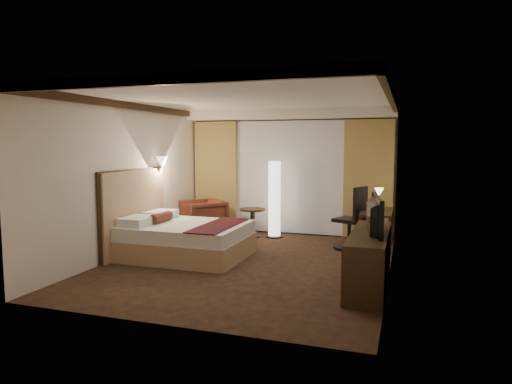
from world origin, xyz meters
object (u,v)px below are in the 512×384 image
(bed, at_px, (187,240))
(desk, at_px, (376,231))
(armchair, at_px, (203,216))
(floor_lamp, at_px, (274,199))
(office_chair, at_px, (349,218))
(side_table, at_px, (253,223))
(television, at_px, (368,208))
(dresser, at_px, (369,259))

(bed, relative_size, desk, 1.76)
(armchair, distance_m, floor_lamp, 1.59)
(floor_lamp, bearing_deg, office_chair, -20.57)
(side_table, relative_size, television, 0.52)
(bed, distance_m, floor_lamp, 2.39)
(desk, distance_m, television, 2.36)
(floor_lamp, relative_size, dresser, 0.83)
(armchair, relative_size, office_chair, 0.72)
(armchair, height_order, side_table, armchair)
(office_chair, bearing_deg, dresser, -52.33)
(side_table, relative_size, floor_lamp, 0.37)
(bed, xyz_separation_m, side_table, (0.53, 2.02, 0.00))
(bed, relative_size, armchair, 2.38)
(armchair, height_order, desk, armchair)
(armchair, bearing_deg, floor_lamp, 56.37)
(bed, xyz_separation_m, television, (3.14, -0.70, 0.79))
(desk, bearing_deg, television, -89.49)
(side_table, relative_size, dresser, 0.31)
(side_table, bearing_deg, desk, -10.30)
(floor_lamp, bearing_deg, bed, -114.86)
(dresser, bearing_deg, desk, 91.27)
(desk, height_order, dresser, dresser)
(television, bearing_deg, floor_lamp, 28.39)
(dresser, relative_size, television, 1.69)
(bed, xyz_separation_m, office_chair, (2.62, 1.50, 0.30))
(armchair, distance_m, side_table, 1.09)
(desk, relative_size, office_chair, 0.97)
(office_chair, distance_m, television, 2.31)
(armchair, xyz_separation_m, desk, (3.64, -0.21, -0.05))
(desk, bearing_deg, dresser, -88.73)
(floor_lamp, bearing_deg, desk, -14.86)
(bed, xyz_separation_m, floor_lamp, (0.98, 2.12, 0.51))
(office_chair, relative_size, dresser, 0.61)
(floor_lamp, bearing_deg, television, -52.55)
(office_chair, bearing_deg, television, -53.07)
(floor_lamp, bearing_deg, dresser, -52.17)
(armchair, height_order, office_chair, office_chair)
(floor_lamp, distance_m, television, 3.56)
(desk, distance_m, dresser, 2.25)
(side_table, bearing_deg, television, -46.17)
(desk, height_order, office_chair, office_chair)
(bed, bearing_deg, side_table, 75.38)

